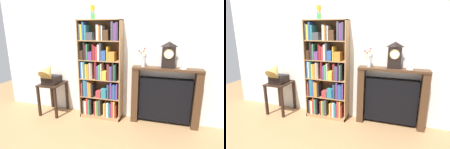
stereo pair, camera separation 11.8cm
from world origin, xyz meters
The scene contains 10 objects.
ground_plane centered at (0.00, 0.00, -0.01)m, with size 7.80×6.40×0.02m, color #997047.
wall_back centered at (0.09, 0.32, 1.35)m, with size 4.80×0.08×2.69m, color silver.
bookshelf centered at (-0.02, 0.13, 0.88)m, with size 0.82×0.29×1.89m.
cup_stack centered at (-0.13, 0.13, 2.01)m, with size 0.09×0.09×0.24m.
side_table_left centered at (-1.03, 0.03, 0.48)m, with size 0.45×0.50×0.65m.
gramophone centered at (-1.03, -0.03, 0.85)m, with size 0.29×0.46×0.49m.
fireplace_mantel centered at (1.21, 0.19, 0.53)m, with size 1.19×0.22×1.07m.
mantel_clock centered at (1.22, 0.17, 1.30)m, with size 0.22×0.11×0.45m.
flower_vase centered at (0.79, 0.17, 1.20)m, with size 0.13×0.14×0.34m.
teacup_with_saucer centered at (1.47, 0.17, 1.10)m, with size 0.12×0.11×0.05m.
Camera 1 is at (1.11, -2.97, 1.73)m, focal length 28.30 mm.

